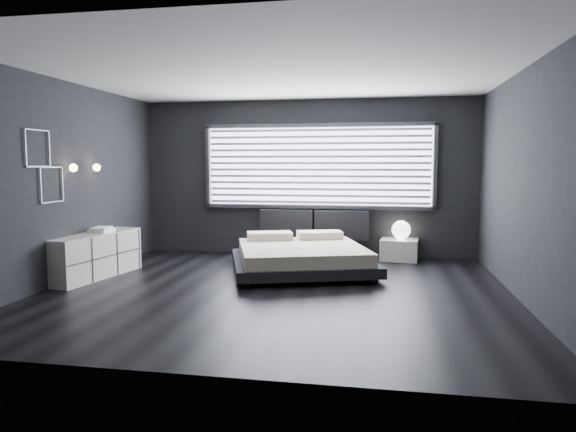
# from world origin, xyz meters

# --- Properties ---
(room) EXTENTS (6.04, 6.00, 2.80)m
(room) POSITION_xyz_m (0.00, 0.00, 1.40)
(room) COLOR black
(room) RESTS_ON ground
(window) EXTENTS (4.14, 0.09, 1.52)m
(window) POSITION_xyz_m (0.20, 2.70, 1.61)
(window) COLOR white
(window) RESTS_ON ground
(headboard) EXTENTS (1.96, 0.16, 0.52)m
(headboard) POSITION_xyz_m (0.15, 2.64, 0.57)
(headboard) COLOR black
(headboard) RESTS_ON ground
(sconce_near) EXTENTS (0.18, 0.11, 0.11)m
(sconce_near) POSITION_xyz_m (-2.88, 0.05, 1.60)
(sconce_near) COLOR silver
(sconce_near) RESTS_ON ground
(sconce_far) EXTENTS (0.18, 0.11, 0.11)m
(sconce_far) POSITION_xyz_m (-2.88, 0.65, 1.60)
(sconce_far) COLOR silver
(sconce_far) RESTS_ON ground
(wall_art_upper) EXTENTS (0.01, 0.48, 0.48)m
(wall_art_upper) POSITION_xyz_m (-2.98, -0.55, 1.85)
(wall_art_upper) COLOR #47474C
(wall_art_upper) RESTS_ON ground
(wall_art_lower) EXTENTS (0.01, 0.48, 0.48)m
(wall_art_lower) POSITION_xyz_m (-2.98, -0.30, 1.38)
(wall_art_lower) COLOR #47474C
(wall_art_lower) RESTS_ON ground
(bed) EXTENTS (2.56, 2.50, 0.53)m
(bed) POSITION_xyz_m (0.14, 1.24, 0.25)
(bed) COLOR black
(bed) RESTS_ON ground
(nightstand) EXTENTS (0.68, 0.58, 0.36)m
(nightstand) POSITION_xyz_m (1.66, 2.50, 0.18)
(nightstand) COLOR white
(nightstand) RESTS_ON ground
(orb_lamp) EXTENTS (0.32, 0.32, 0.32)m
(orb_lamp) POSITION_xyz_m (1.68, 2.54, 0.52)
(orb_lamp) COLOR white
(orb_lamp) RESTS_ON nightstand
(dresser) EXTENTS (0.71, 1.67, 0.65)m
(dresser) POSITION_xyz_m (-2.78, 0.33, 0.32)
(dresser) COLOR white
(dresser) RESTS_ON ground
(book_stack) EXTENTS (0.28, 0.37, 0.07)m
(book_stack) POSITION_xyz_m (-2.76, 0.52, 0.68)
(book_stack) COLOR white
(book_stack) RESTS_ON dresser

